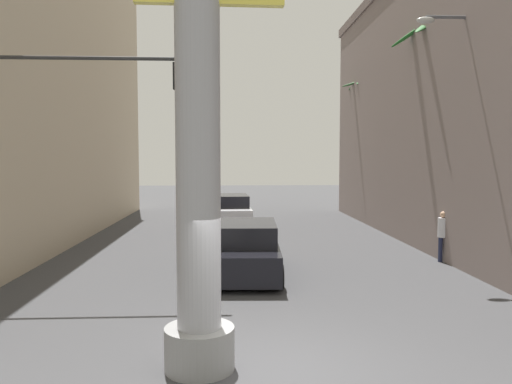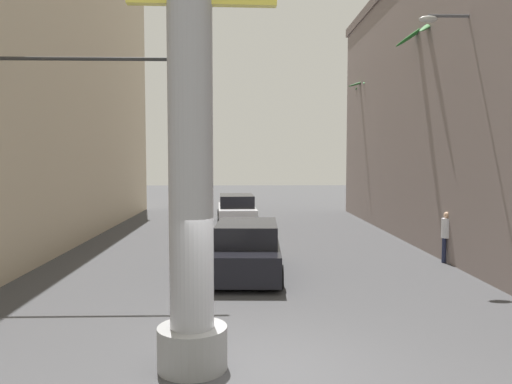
{
  "view_description": "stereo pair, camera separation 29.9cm",
  "coord_description": "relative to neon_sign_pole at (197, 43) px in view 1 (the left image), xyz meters",
  "views": [
    {
      "loc": [
        -0.67,
        -7.93,
        3.46
      ],
      "look_at": [
        0.0,
        5.38,
        2.55
      ],
      "focal_mm": 35.0,
      "sensor_mm": 36.0,
      "label": 1
    },
    {
      "loc": [
        -0.37,
        -7.94,
        3.46
      ],
      "look_at": [
        0.0,
        5.38,
        2.55
      ],
      "focal_mm": 35.0,
      "sensor_mm": 36.0,
      "label": 2
    }
  ],
  "objects": [
    {
      "name": "traffic_light_mast",
      "position": [
        -4.02,
        5.44,
        -0.87
      ],
      "size": [
        5.87,
        0.32,
        6.17
      ],
      "color": "#333333",
      "rests_on": "ground"
    },
    {
      "name": "car_far",
      "position": [
        0.52,
        17.83,
        -4.53
      ],
      "size": [
        2.18,
        4.86,
        1.56
      ],
      "color": "black",
      "rests_on": "ground"
    },
    {
      "name": "pedestrian_mid_right",
      "position": [
        7.59,
        8.17,
        -4.28
      ],
      "size": [
        0.45,
        0.45,
        1.69
      ],
      "color": "#1E233F",
      "rests_on": "ground"
    },
    {
      "name": "street_lamp",
      "position": [
        7.89,
        7.0,
        -0.61
      ],
      "size": [
        2.17,
        0.28,
        7.84
      ],
      "color": "#59595E",
      "rests_on": "ground"
    },
    {
      "name": "ground_plane",
      "position": [
        1.19,
        9.92,
        -5.26
      ],
      "size": [
        91.13,
        91.13,
        0.0
      ],
      "primitive_type": "plane",
      "color": "#424244"
    },
    {
      "name": "car_lead",
      "position": [
        0.96,
        6.64,
        -4.53
      ],
      "size": [
        2.18,
        4.78,
        1.56
      ],
      "color": "black",
      "rests_on": "ground"
    },
    {
      "name": "neon_sign_pole",
      "position": [
        0.0,
        0.0,
        0.0
      ],
      "size": [
        2.68,
        1.15,
        11.45
      ],
      "color": "#9E9EA3",
      "rests_on": "ground"
    },
    {
      "name": "palm_tree_mid_right",
      "position": [
        8.39,
        11.08,
        -0.01
      ],
      "size": [
        3.21,
        3.29,
        8.77
      ],
      "color": "brown",
      "rests_on": "ground"
    },
    {
      "name": "palm_tree_far_right",
      "position": [
        8.34,
        20.68,
        -0.19
      ],
      "size": [
        2.53,
        2.42,
        8.03
      ],
      "color": "brown",
      "rests_on": "ground"
    }
  ]
}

